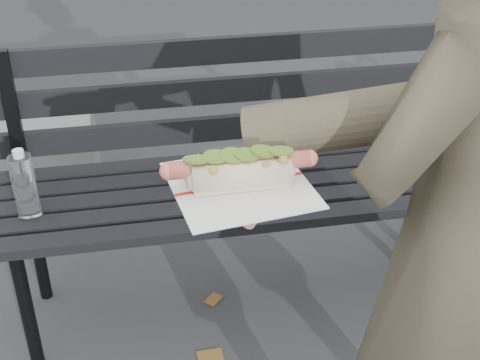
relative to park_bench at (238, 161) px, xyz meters
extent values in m
cylinder|color=black|center=(-0.65, -0.24, -0.30)|extent=(0.04, 0.04, 0.45)
cylinder|color=black|center=(-0.65, 0.10, -0.30)|extent=(0.04, 0.04, 0.45)
cylinder|color=black|center=(0.69, -0.24, -0.30)|extent=(0.04, 0.04, 0.45)
cylinder|color=black|center=(0.69, 0.10, -0.30)|extent=(0.04, 0.04, 0.45)
cube|color=black|center=(0.02, -0.25, -0.06)|extent=(1.50, 0.07, 0.03)
cube|color=black|center=(0.02, -0.16, -0.06)|extent=(1.50, 0.07, 0.03)
cube|color=black|center=(0.02, -0.07, -0.06)|extent=(1.50, 0.07, 0.03)
cube|color=black|center=(0.02, 0.02, -0.06)|extent=(1.50, 0.07, 0.03)
cube|color=black|center=(0.02, 0.11, -0.06)|extent=(1.50, 0.07, 0.03)
cube|color=black|center=(-0.65, 0.12, 0.15)|extent=(0.04, 0.03, 0.42)
cube|color=black|center=(0.69, 0.12, 0.15)|extent=(0.04, 0.03, 0.42)
cube|color=black|center=(0.02, 0.14, 0.05)|extent=(1.50, 0.02, 0.08)
cube|color=black|center=(0.02, 0.14, 0.18)|extent=(1.50, 0.02, 0.08)
cube|color=black|center=(0.02, 0.14, 0.31)|extent=(1.50, 0.02, 0.08)
cylinder|color=white|center=(-0.61, -0.12, 0.05)|extent=(0.06, 0.06, 0.19)
cylinder|color=white|center=(-0.61, -0.12, 0.16)|extent=(0.03, 0.03, 0.02)
imported|color=#433E2D|center=(0.26, -0.88, 0.28)|extent=(0.69, 0.59, 1.60)
cylinder|color=#433E2D|center=(0.10, -0.88, 0.57)|extent=(0.51, 0.23, 0.19)
cylinder|color=#D8A384|center=(-0.13, -0.95, 0.51)|extent=(0.09, 0.08, 0.07)
ellipsoid|color=#D8A384|center=(-0.17, -0.96, 0.50)|extent=(0.10, 0.12, 0.03)
cylinder|color=#D8A384|center=(-0.23, -0.99, 0.50)|extent=(0.05, 0.02, 0.02)
cylinder|color=#D8A384|center=(-0.23, -0.97, 0.50)|extent=(0.05, 0.02, 0.02)
cylinder|color=#D8A384|center=(-0.23, -0.95, 0.50)|extent=(0.05, 0.02, 0.02)
cylinder|color=#D8A384|center=(-0.23, -0.93, 0.50)|extent=(0.05, 0.02, 0.02)
cylinder|color=#D8A384|center=(-0.16, -1.01, 0.50)|extent=(0.04, 0.05, 0.02)
cube|color=white|center=(-0.17, -0.96, 0.52)|extent=(0.21, 0.21, 0.00)
cube|color=#B21E1E|center=(-0.17, -0.96, 0.52)|extent=(0.19, 0.03, 0.00)
cylinder|color=#DD6655|center=(-0.17, -0.96, 0.55)|extent=(0.20, 0.02, 0.02)
sphere|color=#DD6655|center=(-0.27, -0.96, 0.55)|extent=(0.03, 0.02, 0.02)
sphere|color=#DD6655|center=(-0.07, -0.96, 0.55)|extent=(0.02, 0.02, 0.02)
sphere|color=#9E6B2D|center=(-0.11, -0.97, 0.56)|extent=(0.01, 0.01, 0.01)
sphere|color=#9E6B2D|center=(-0.23, -0.95, 0.56)|extent=(0.01, 0.01, 0.01)
sphere|color=#9E6B2D|center=(-0.16, -0.97, 0.56)|extent=(0.01, 0.01, 0.01)
sphere|color=#9E6B2D|center=(-0.21, -0.95, 0.55)|extent=(0.01, 0.01, 0.01)
sphere|color=#9E6B2D|center=(-0.13, -0.98, 0.56)|extent=(0.01, 0.01, 0.01)
sphere|color=#9E6B2D|center=(-0.19, -0.98, 0.55)|extent=(0.01, 0.01, 0.01)
sphere|color=#9E6B2D|center=(-0.13, -0.95, 0.55)|extent=(0.01, 0.01, 0.01)
sphere|color=#9E6B2D|center=(-0.13, -0.95, 0.55)|extent=(0.01, 0.01, 0.01)
sphere|color=#9E6B2D|center=(-0.17, -0.96, 0.56)|extent=(0.01, 0.01, 0.01)
sphere|color=#9E6B2D|center=(-0.17, -0.97, 0.55)|extent=(0.01, 0.01, 0.01)
sphere|color=#9E6B2D|center=(-0.11, -0.94, 0.56)|extent=(0.01, 0.01, 0.01)
sphere|color=#9E6B2D|center=(-0.21, -0.96, 0.56)|extent=(0.01, 0.01, 0.01)
sphere|color=#9E6B2D|center=(-0.14, -0.94, 0.56)|extent=(0.01, 0.01, 0.01)
sphere|color=#9E6B2D|center=(-0.19, -0.96, 0.56)|extent=(0.01, 0.01, 0.01)
sphere|color=#9E6B2D|center=(-0.12, -0.97, 0.56)|extent=(0.01, 0.01, 0.01)
sphere|color=#9E6B2D|center=(-0.14, -0.98, 0.56)|extent=(0.01, 0.01, 0.01)
sphere|color=#9E6B2D|center=(-0.23, -0.96, 0.56)|extent=(0.01, 0.01, 0.01)
sphere|color=#9E6B2D|center=(-0.14, -0.93, 0.56)|extent=(0.01, 0.01, 0.01)
sphere|color=#9E6B2D|center=(-0.12, -0.97, 0.55)|extent=(0.01, 0.01, 0.01)
sphere|color=#9E6B2D|center=(-0.17, -0.94, 0.56)|extent=(0.01, 0.01, 0.01)
sphere|color=#9E6B2D|center=(-0.17, -0.95, 0.55)|extent=(0.01, 0.01, 0.01)
sphere|color=#9E6B2D|center=(-0.20, -0.94, 0.56)|extent=(0.01, 0.01, 0.01)
sphere|color=#9E6B2D|center=(-0.11, -0.98, 0.56)|extent=(0.01, 0.01, 0.01)
sphere|color=#9E6B2D|center=(-0.14, -0.95, 0.56)|extent=(0.01, 0.01, 0.01)
sphere|color=#9E6B2D|center=(-0.21, -0.93, 0.55)|extent=(0.01, 0.01, 0.01)
sphere|color=#9E6B2D|center=(-0.21, -0.98, 0.56)|extent=(0.01, 0.01, 0.01)
sphere|color=#9E6B2D|center=(-0.12, -0.96, 0.56)|extent=(0.01, 0.01, 0.01)
sphere|color=#9E6B2D|center=(-0.23, -0.94, 0.56)|extent=(0.01, 0.01, 0.01)
cylinder|color=#597C22|center=(-0.23, -0.96, 0.56)|extent=(0.04, 0.04, 0.01)
cylinder|color=#597C22|center=(-0.21, -0.95, 0.57)|extent=(0.04, 0.04, 0.00)
cylinder|color=#597C22|center=(-0.18, -0.96, 0.57)|extent=(0.04, 0.04, 0.01)
cylinder|color=#597C22|center=(-0.16, -0.96, 0.57)|extent=(0.04, 0.04, 0.01)
cylinder|color=#597C22|center=(-0.14, -0.95, 0.57)|extent=(0.04, 0.04, 0.01)
cylinder|color=#597C22|center=(-0.11, -0.96, 0.57)|extent=(0.04, 0.04, 0.01)
cube|color=brown|center=(0.73, -0.22, -0.52)|extent=(0.07, 0.05, 0.00)
cube|color=brown|center=(0.86, 0.67, -0.52)|extent=(0.08, 0.06, 0.00)
cube|color=brown|center=(-0.91, 1.07, -0.52)|extent=(0.05, 0.04, 0.00)
cube|color=brown|center=(0.32, 1.13, -0.52)|extent=(0.10, 0.09, 0.00)
cube|color=brown|center=(0.61, -0.11, -0.52)|extent=(0.05, 0.04, 0.00)
cube|color=brown|center=(-0.09, -0.03, -0.52)|extent=(0.07, 0.07, 0.00)
cube|color=brown|center=(-0.14, -0.28, -0.52)|extent=(0.08, 0.06, 0.00)
camera|label=1|loc=(-0.32, -1.75, 1.02)|focal=50.00mm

